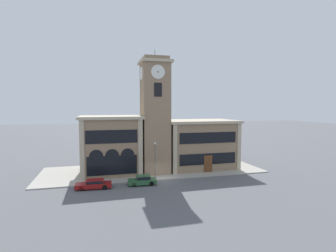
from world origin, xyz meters
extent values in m
plane|color=#56565B|center=(0.00, 0.00, 0.00)|extent=(300.00, 300.00, 0.00)
cube|color=#A39E93|center=(0.00, 6.62, 0.07)|extent=(37.98, 13.23, 0.15)
cube|color=#897056|center=(0.00, 4.72, 9.22)|extent=(4.45, 4.45, 18.45)
cube|color=tan|center=(0.00, 4.72, 18.67)|extent=(5.15, 5.15, 0.45)
cube|color=#897056|center=(0.00, 4.72, 19.20)|extent=(4.09, 4.09, 0.60)
cylinder|color=#4C4C51|center=(0.00, 4.72, 20.10)|extent=(0.10, 0.10, 1.20)
cylinder|color=silver|center=(0.00, 2.45, 16.83)|extent=(2.23, 0.10, 2.23)
cylinder|color=black|center=(0.00, 2.38, 16.83)|extent=(0.18, 0.04, 0.18)
cylinder|color=silver|center=(-2.27, 4.72, 16.83)|extent=(0.10, 2.23, 2.23)
cylinder|color=black|center=(-2.34, 4.72, 16.83)|extent=(0.04, 0.18, 0.18)
cube|color=black|center=(0.00, 2.46, 14.02)|extent=(1.25, 0.10, 2.20)
cube|color=#897056|center=(-7.31, 6.87, 4.66)|extent=(9.56, 8.73, 9.32)
cube|color=tan|center=(-7.31, 6.87, 9.54)|extent=(10.26, 9.43, 0.45)
cube|color=tan|center=(-11.74, 2.44, 4.66)|extent=(0.70, 0.16, 9.32)
cube|color=tan|center=(-2.87, 2.44, 4.66)|extent=(0.70, 0.16, 9.32)
cube|color=black|center=(-7.31, 2.46, 6.71)|extent=(7.84, 0.10, 2.05)
cube|color=black|center=(-7.31, 2.46, 2.24)|extent=(7.65, 0.10, 2.98)
cylinder|color=black|center=(-9.70, 2.45, 3.73)|extent=(2.10, 0.06, 2.10)
cylinder|color=black|center=(-7.31, 2.45, 3.73)|extent=(2.10, 0.06, 2.10)
cylinder|color=black|center=(-4.91, 2.45, 3.73)|extent=(2.10, 0.06, 2.10)
cube|color=#897056|center=(8.76, 6.87, 4.20)|extent=(12.47, 8.73, 8.41)
cube|color=tan|center=(8.76, 6.87, 8.63)|extent=(13.17, 9.43, 0.45)
cube|color=tan|center=(2.87, 2.44, 4.20)|extent=(0.70, 0.16, 8.41)
cube|color=tan|center=(14.64, 2.44, 4.20)|extent=(0.70, 0.16, 8.41)
cube|color=black|center=(8.76, 2.46, 6.05)|extent=(10.22, 0.10, 1.85)
cube|color=#5B3319|center=(8.76, 2.45, 1.51)|extent=(1.50, 0.12, 3.03)
cube|color=black|center=(8.76, 2.46, 2.42)|extent=(10.22, 0.10, 1.88)
cube|color=maroon|center=(-10.07, -1.54, 0.49)|extent=(4.95, 2.04, 0.60)
cube|color=maroon|center=(-9.88, -1.55, 1.03)|extent=(2.42, 1.72, 0.47)
cube|color=black|center=(-9.88, -1.55, 1.03)|extent=(2.33, 1.75, 0.36)
cylinder|color=black|center=(-11.62, -2.22, 0.34)|extent=(0.70, 0.26, 0.68)
cylinder|color=black|center=(-11.53, -0.68, 0.34)|extent=(0.70, 0.26, 0.68)
cylinder|color=black|center=(-8.61, -2.39, 0.34)|extent=(0.70, 0.26, 0.68)
cylinder|color=black|center=(-8.52, -0.85, 0.34)|extent=(0.70, 0.26, 0.68)
cube|color=#285633|center=(-3.31, -1.54, 0.50)|extent=(4.17, 1.95, 0.63)
cube|color=#285633|center=(-3.15, -1.55, 1.11)|extent=(2.04, 1.65, 0.58)
cube|color=black|center=(-3.15, -1.55, 1.11)|extent=(1.97, 1.68, 0.43)
cylinder|color=black|center=(-4.61, -2.21, 0.34)|extent=(0.69, 0.26, 0.68)
cylinder|color=black|center=(-4.53, -0.72, 0.34)|extent=(0.69, 0.26, 0.68)
cylinder|color=black|center=(-2.09, -2.35, 0.34)|extent=(0.69, 0.26, 0.68)
cylinder|color=black|center=(-2.00, -0.86, 0.34)|extent=(0.69, 0.26, 0.68)
cylinder|color=#4C4C51|center=(-0.93, 0.51, 2.83)|extent=(0.12, 0.12, 5.36)
sphere|color=silver|center=(-0.93, 0.51, 5.69)|extent=(0.36, 0.36, 0.36)
camera|label=1|loc=(-9.35, -38.44, 11.24)|focal=28.00mm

